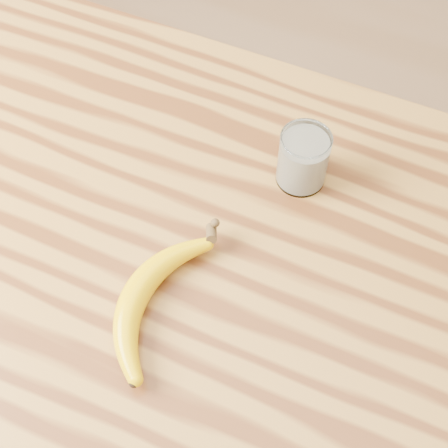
% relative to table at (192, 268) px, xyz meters
% --- Properties ---
extents(table, '(1.20, 0.80, 0.90)m').
position_rel_table_xyz_m(table, '(0.00, 0.00, 0.00)').
color(table, olive).
rests_on(table, ground).
extents(smoothie_glass, '(0.08, 0.08, 0.10)m').
position_rel_table_xyz_m(smoothie_glass, '(0.12, 0.16, 0.18)').
color(smoothie_glass, white).
rests_on(smoothie_glass, table).
extents(banana, '(0.13, 0.33, 0.04)m').
position_rel_table_xyz_m(banana, '(-0.01, -0.14, 0.15)').
color(banana, '#DDA800').
rests_on(banana, table).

